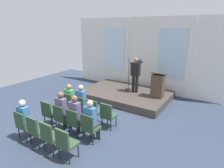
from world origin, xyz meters
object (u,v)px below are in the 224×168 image
Objects in this scene: lectern at (158,85)px; chair_r1_c3 at (90,126)px; speaker at (136,72)px; chair_r2_c0 at (24,123)px; chair_r0_c3 at (108,114)px; audience_r1_c2 at (76,114)px; chair_r2_c3 at (66,142)px; chair_r1_c2 at (75,121)px; chair_r2_c2 at (50,135)px; audience_r1_c3 at (91,119)px; chair_r2_c1 at (36,129)px; chair_r1_c1 at (61,116)px; chair_r0_c2 at (94,110)px; chair_r0_c0 at (69,103)px; chair_r0_c1 at (81,106)px; audience_r1_c1 at (63,109)px; audience_r2_c0 at (25,117)px; audience_r0_c1 at (82,100)px; audience_r0_c0 at (70,98)px; mic_stand at (129,83)px; chair_r1_c0 at (49,112)px.

chair_r1_c3 is (-0.66, -3.96, -0.35)m from lectern.
speaker reaches higher than chair_r2_c0.
audience_r1_c2 is at bearing -124.25° from chair_r0_c3.
lectern is 1.23× the size of chair_r2_c3.
chair_r2_c2 is at bearing -90.00° from chair_r1_c2.
chair_r2_c2 is (-0.61, -1.05, -0.21)m from audience_r1_c3.
chair_r2_c1 is at bearing -122.03° from chair_r0_c3.
chair_r2_c1 is at bearing -141.36° from chair_r1_c3.
chair_r0_c3 is at bearing 38.64° from chair_r1_c1.
audience_r1_c2 reaches higher than chair_r2_c1.
audience_r1_c2 is at bearing 90.00° from chair_r1_c2.
chair_r2_c2 is (-0.61, -0.97, 0.00)m from chair_r1_c3.
chair_r0_c2 is 1.00× the size of chair_r1_c2.
chair_r0_c2 is (1.21, 0.00, 0.00)m from chair_r0_c0.
audience_r1_c1 reaches higher than chair_r0_c1.
audience_r1_c3 is 2.06m from audience_r2_c0.
audience_r1_c3 reaches higher than chair_r0_c2.
chair_r0_c1 is 1.00× the size of chair_r0_c3.
chair_r2_c2 is at bearing -120.03° from audience_r1_c3.
speaker reaches higher than chair_r1_c1.
chair_r0_c2 is 0.92m from audience_r1_c2.
chair_r2_c1 is (-1.21, -0.97, 0.00)m from chair_r1_c3.
speaker is at bearing 87.72° from chair_r0_c2.
audience_r1_c3 is (0.61, 0.08, 0.21)m from chair_r1_c2.
audience_r0_c1 reaches higher than chair_r1_c3.
lectern reaches higher than audience_r1_c2.
chair_r1_c1 is (-0.00, -1.05, -0.22)m from audience_r0_c1.
chair_r0_c3 is 1.00× the size of chair_r2_c2.
speaker reaches higher than audience_r2_c0.
audience_r1_c2 reaches higher than chair_r1_c2.
audience_r0_c0 is 1.61m from chair_r1_c2.
mic_stand is 3.32m from chair_r0_c0.
mic_stand is at bearing 163.72° from speaker.
audience_r0_c1 is at bearing 139.14° from chair_r1_c3.
chair_r2_c1 is 1.00× the size of chair_r2_c3.
chair_r1_c0 is 1.55m from chair_r2_c2.
mic_stand reaches higher than audience_r1_c3.
chair_r0_c0 is (-0.91, -3.19, -0.13)m from mic_stand.
audience_r1_c3 reaches higher than chair_r2_c1.
chair_r1_c3 is (1.82, 0.00, 0.00)m from chair_r1_c0.
chair_r1_c2 is at bearing -57.97° from chair_r0_c1.
mic_stand is at bearing 73.99° from chair_r0_c0.
chair_r0_c0 and chair_r0_c2 have the same top height.
chair_r0_c2 is 1.00× the size of chair_r2_c1.
chair_r1_c2 is at bearing -7.38° from audience_r1_c1.
chair_r0_c3 is at bearing -102.45° from lectern.
audience_r1_c1 reaches higher than audience_r1_c3.
mic_stand is at bearing 94.08° from chair_r1_c2.
chair_r0_c1 and chair_r2_c1 have the same top height.
audience_r1_c1 is at bearing -100.43° from speaker.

